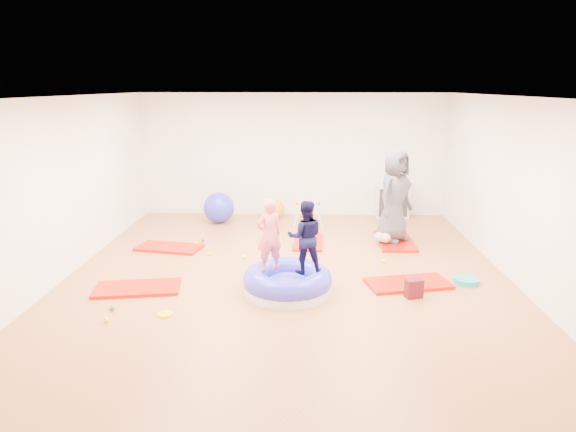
{
  "coord_description": "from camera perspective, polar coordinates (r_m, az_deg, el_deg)",
  "views": [
    {
      "loc": [
        0.26,
        -7.76,
        2.96
      ],
      "look_at": [
        0.0,
        0.3,
        0.9
      ],
      "focal_mm": 32.0,
      "sensor_mm": 36.0,
      "label": 1
    }
  ],
  "objects": [
    {
      "name": "backpack",
      "position": [
        7.62,
        13.82,
        -7.84
      ],
      "size": [
        0.27,
        0.21,
        0.27
      ],
      "primitive_type": "cube",
      "rotation": [
        0.0,
        0.0,
        0.28
      ],
      "color": "maroon",
      "rests_on": "ground"
    },
    {
      "name": "exercise_ball_blue",
      "position": [
        11.41,
        -7.68,
        0.93
      ],
      "size": [
        0.68,
        0.68,
        0.68
      ],
      "primitive_type": "sphere",
      "color": "#2D30DA",
      "rests_on": "ground"
    },
    {
      "name": "cube_shelf",
      "position": [
        12.01,
        11.5,
        1.6
      ],
      "size": [
        0.74,
        0.37,
        0.74
      ],
      "color": "silver",
      "rests_on": "ground"
    },
    {
      "name": "gym_mat_front_left",
      "position": [
        8.03,
        -16.4,
        -7.7
      ],
      "size": [
        1.32,
        0.81,
        0.05
      ],
      "primitive_type": "cube",
      "rotation": [
        0.0,
        0.0,
        0.16
      ],
      "color": "red",
      "rests_on": "ground"
    },
    {
      "name": "yellow_toy",
      "position": [
        7.11,
        -13.48,
        -10.58
      ],
      "size": [
        0.2,
        0.2,
        0.03
      ],
      "primitive_type": "cylinder",
      "color": "#FDFF00",
      "rests_on": "ground"
    },
    {
      "name": "gym_mat_rear_right",
      "position": [
        10.17,
        11.78,
        -2.74
      ],
      "size": [
        0.67,
        1.32,
        0.06
      ],
      "primitive_type": "cube",
      "rotation": [
        0.0,
        0.0,
        1.57
      ],
      "color": "red",
      "rests_on": "ground"
    },
    {
      "name": "infant_play_gym",
      "position": [
        11.11,
        2.24,
        0.64
      ],
      "size": [
        0.65,
        0.61,
        0.49
      ],
      "rotation": [
        0.0,
        0.0,
        0.14
      ],
      "color": "silver",
      "rests_on": "ground"
    },
    {
      "name": "balance_disc",
      "position": [
        8.41,
        19.19,
        -6.8
      ],
      "size": [
        0.38,
        0.38,
        0.08
      ],
      "primitive_type": "cylinder",
      "color": "teal",
      "rests_on": "ground"
    },
    {
      "name": "ball_pit_balls",
      "position": [
        8.65,
        -2.98,
        -5.46
      ],
      "size": [
        4.45,
        3.73,
        0.07
      ],
      "color": "red",
      "rests_on": "ground"
    },
    {
      "name": "room",
      "position": [
        7.92,
        -0.07,
        2.97
      ],
      "size": [
        7.01,
        8.01,
        2.81
      ],
      "color": "#A67233",
      "rests_on": "ground"
    },
    {
      "name": "child_pink",
      "position": [
        7.38,
        -2.12,
        -1.77
      ],
      "size": [
        0.47,
        0.41,
        1.07
      ],
      "primitive_type": "imported",
      "rotation": [
        0.0,
        0.0,
        3.62
      ],
      "color": "#FC646F",
      "rests_on": "inflatable_cushion"
    },
    {
      "name": "infant",
      "position": [
        9.89,
        10.67,
        -2.28
      ],
      "size": [
        0.39,
        0.4,
        0.23
      ],
      "color": "#98BDE9",
      "rests_on": "gym_mat_rear_right"
    },
    {
      "name": "adult_caregiver",
      "position": [
        9.9,
        11.77,
        2.22
      ],
      "size": [
        1.0,
        1.01,
        1.76
      ],
      "primitive_type": "imported",
      "rotation": [
        0.0,
        0.0,
        0.81
      ],
      "color": "#464650",
      "rests_on": "gym_mat_rear_right"
    },
    {
      "name": "gym_mat_center_back",
      "position": [
        9.91,
        2.26,
        -2.91
      ],
      "size": [
        0.59,
        1.13,
        0.05
      ],
      "primitive_type": "cube",
      "rotation": [
        0.0,
        0.0,
        1.53
      ],
      "color": "red",
      "rests_on": "ground"
    },
    {
      "name": "gym_mat_right",
      "position": [
        8.1,
        13.2,
        -7.31
      ],
      "size": [
        1.35,
        0.88,
        0.05
      ],
      "primitive_type": "cube",
      "rotation": [
        0.0,
        0.0,
        0.22
      ],
      "color": "red",
      "rests_on": "ground"
    },
    {
      "name": "child_navy",
      "position": [
        7.3,
        1.93,
        -1.98
      ],
      "size": [
        0.54,
        0.44,
        1.06
      ],
      "primitive_type": "imported",
      "rotation": [
        0.0,
        0.0,
        3.21
      ],
      "color": "black",
      "rests_on": "inflatable_cushion"
    },
    {
      "name": "exercise_ball_orange",
      "position": [
        11.7,
        -1.46,
        0.78
      ],
      "size": [
        0.44,
        0.44,
        0.44
      ],
      "primitive_type": "sphere",
      "color": "orange",
      "rests_on": "ground"
    },
    {
      "name": "inflatable_cushion",
      "position": [
        7.57,
        -0.05,
        -7.37
      ],
      "size": [
        1.31,
        1.31,
        0.41
      ],
      "rotation": [
        0.0,
        0.0,
        -0.27
      ],
      "color": "white",
      "rests_on": "ground"
    },
    {
      "name": "gym_mat_mid_left",
      "position": [
        9.83,
        -13.05,
        -3.43
      ],
      "size": [
        1.28,
        0.81,
        0.05
      ],
      "primitive_type": "cube",
      "rotation": [
        0.0,
        0.0,
        -0.2
      ],
      "color": "red",
      "rests_on": "ground"
    }
  ]
}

